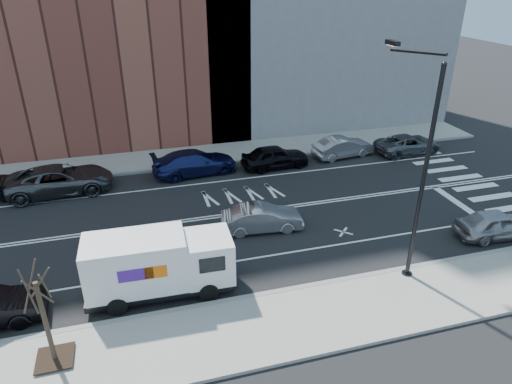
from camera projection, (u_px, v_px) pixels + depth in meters
ground at (213, 217)px, 24.28m from camera, size 120.00×120.00×0.00m
sidewalk_near at (259, 329)px, 16.66m from camera, size 44.00×3.60×0.15m
sidewalk_far at (189, 156)px, 31.84m from camera, size 44.00×3.60×0.15m
curb_near at (247, 298)px, 18.21m from camera, size 44.00×0.25×0.17m
curb_far at (193, 166)px, 30.29m from camera, size 44.00×0.25×0.17m
crosswalk at (468, 182)px, 28.19m from camera, size 3.00×14.00×0.01m
road_markings at (213, 217)px, 24.28m from camera, size 40.00×8.60×0.01m
streetlight at (418, 163)px, 17.78m from camera, size 0.44×4.02×9.34m
street_tree at (48, 330)px, 14.69m from camera, size 1.20×1.20×3.75m
fedex_van at (158, 264)px, 18.04m from camera, size 5.92×2.24×2.67m
far_parked_c at (60, 180)px, 26.58m from camera, size 6.06×3.09×1.64m
far_parked_d at (195, 162)px, 29.05m from camera, size 5.57×2.78×1.56m
far_parked_e at (275, 157)px, 29.99m from camera, size 4.53×2.03×1.51m
far_parked_f at (343, 147)px, 31.73m from camera, size 4.47×2.08×1.42m
far_parked_g at (408, 144)px, 32.38m from camera, size 4.86×2.42×1.32m
driving_sedan at (262, 218)px, 22.83m from camera, size 4.16×1.78×1.33m
near_parked_front at (497, 224)px, 22.24m from camera, size 4.19×1.93×1.39m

